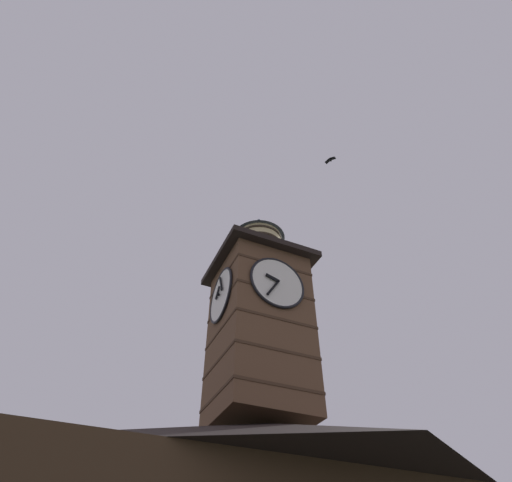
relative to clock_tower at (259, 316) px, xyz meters
The scene contains 3 objects.
clock_tower is the anchor object (origin of this frame).
moon 37.01m from the clock_tower, 106.55° to the right, with size 1.86×1.86×1.86m.
flying_bird_high 10.81m from the clock_tower, 161.64° to the left, with size 0.44×0.62×0.14m.
Camera 1 is at (5.88, 10.88, 1.93)m, focal length 30.01 mm.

